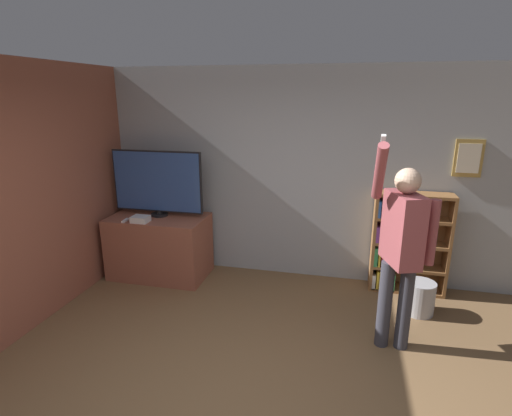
# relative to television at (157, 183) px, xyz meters

# --- Properties ---
(wall_back) EXTENTS (6.74, 0.09, 2.70)m
(wall_back) POSITION_rel_television_xyz_m (1.66, 0.42, 0.09)
(wall_back) COLOR #9EA3A8
(wall_back) RESTS_ON ground_plane
(wall_side_brick) EXTENTS (0.06, 4.34, 2.70)m
(wall_side_brick) POSITION_rel_television_xyz_m (-0.75, -0.98, 0.09)
(wall_side_brick) COLOR #93513D
(wall_side_brick) RESTS_ON ground_plane
(tv_ledge) EXTENTS (1.25, 0.72, 0.82)m
(tv_ledge) POSITION_rel_television_xyz_m (0.00, -0.05, -0.85)
(tv_ledge) COLOR #93513D
(tv_ledge) RESTS_ON ground_plane
(television) EXTENTS (1.21, 0.22, 0.85)m
(television) POSITION_rel_television_xyz_m (0.00, 0.00, 0.00)
(television) COLOR black
(television) RESTS_ON tv_ledge
(game_console) EXTENTS (0.21, 0.17, 0.08)m
(game_console) POSITION_rel_television_xyz_m (-0.10, -0.31, -0.40)
(game_console) COLOR white
(game_console) RESTS_ON tv_ledge
(remote_loose) EXTENTS (0.05, 0.14, 0.02)m
(remote_loose) POSITION_rel_television_xyz_m (-0.31, -0.32, -0.43)
(remote_loose) COLOR white
(remote_loose) RESTS_ON tv_ledge
(bookshelf) EXTENTS (0.89, 0.28, 1.24)m
(bookshelf) POSITION_rel_television_xyz_m (3.08, 0.24, -0.67)
(bookshelf) COLOR brown
(bookshelf) RESTS_ON ground_plane
(person) EXTENTS (0.58, 0.57, 2.05)m
(person) POSITION_rel_television_xyz_m (2.89, -1.01, -0.19)
(person) COLOR #383842
(person) RESTS_ON ground_plane
(waste_bin) EXTENTS (0.32, 0.32, 0.37)m
(waste_bin) POSITION_rel_television_xyz_m (3.24, -0.30, -1.08)
(waste_bin) COLOR #B7B7BC
(waste_bin) RESTS_ON ground_plane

